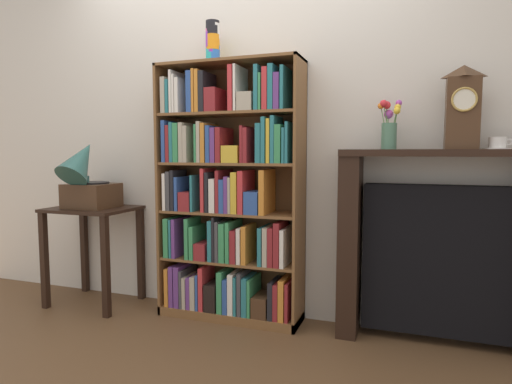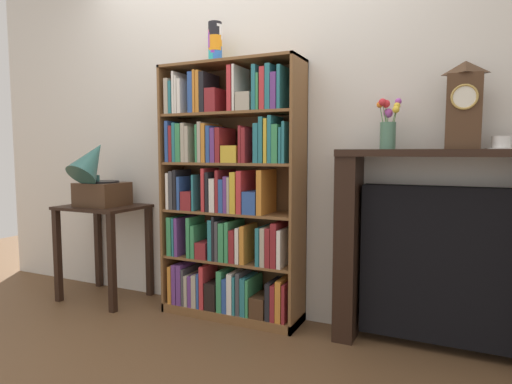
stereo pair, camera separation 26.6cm
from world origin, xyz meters
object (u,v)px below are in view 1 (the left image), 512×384
at_px(bookshelf, 228,203).
at_px(teacup_with_saucer, 498,144).
at_px(cup_stack, 213,43).
at_px(gramophone, 87,179).
at_px(flower_vase, 389,127).
at_px(side_table_left, 93,232).
at_px(fireplace_mantel, 441,250).
at_px(mantel_clock, 463,107).

bearing_deg(bookshelf, teacup_with_saucer, 0.59).
relative_size(bookshelf, teacup_with_saucer, 11.94).
relative_size(cup_stack, gramophone, 0.52).
distance_m(flower_vase, teacup_with_saucer, 0.57).
xyz_separation_m(side_table_left, flower_vase, (2.06, 0.10, 0.72)).
height_order(cup_stack, fireplace_mantel, cup_stack).
relative_size(cup_stack, teacup_with_saucer, 1.94).
height_order(cup_stack, mantel_clock, cup_stack).
bearing_deg(teacup_with_saucer, flower_vase, 179.27).
bearing_deg(cup_stack, gramophone, -170.21).
height_order(cup_stack, flower_vase, cup_stack).
bearing_deg(cup_stack, teacup_with_saucer, -0.53).
distance_m(bookshelf, fireplace_mantel, 1.34).
relative_size(gramophone, teacup_with_saucer, 3.76).
height_order(fireplace_mantel, flower_vase, flower_vase).
xyz_separation_m(mantel_clock, flower_vase, (-0.38, 0.01, -0.10)).
height_order(bookshelf, cup_stack, cup_stack).
height_order(bookshelf, flower_vase, bookshelf).
bearing_deg(bookshelf, gramophone, -172.98).
bearing_deg(side_table_left, gramophone, -90.00).
distance_m(cup_stack, mantel_clock, 1.58).
bearing_deg(fireplace_mantel, bookshelf, -178.28).
xyz_separation_m(gramophone, flower_vase, (2.06, 0.15, 0.33)).
bearing_deg(fireplace_mantel, mantel_clock, -18.37).
distance_m(gramophone, flower_vase, 2.09).
bearing_deg(gramophone, teacup_with_saucer, 3.16).
xyz_separation_m(fireplace_mantel, teacup_with_saucer, (0.26, -0.02, 0.61)).
bearing_deg(flower_vase, side_table_left, -177.10).
xyz_separation_m(bookshelf, side_table_left, (-1.04, -0.08, -0.24)).
relative_size(fireplace_mantel, mantel_clock, 2.53).
bearing_deg(cup_stack, fireplace_mantel, 0.31).
xyz_separation_m(bookshelf, cup_stack, (-0.11, 0.03, 1.06)).
xyz_separation_m(cup_stack, mantel_clock, (1.51, -0.02, -0.47)).
xyz_separation_m(bookshelf, gramophone, (-1.04, -0.13, 0.15)).
bearing_deg(flower_vase, bookshelf, -178.68).
height_order(mantel_clock, flower_vase, mantel_clock).
bearing_deg(teacup_with_saucer, gramophone, -176.84).
relative_size(gramophone, mantel_clock, 1.17).
bearing_deg(mantel_clock, side_table_left, -177.77).
distance_m(cup_stack, gramophone, 1.31).
bearing_deg(mantel_clock, gramophone, -176.66).
height_order(gramophone, teacup_with_saucer, gramophone).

